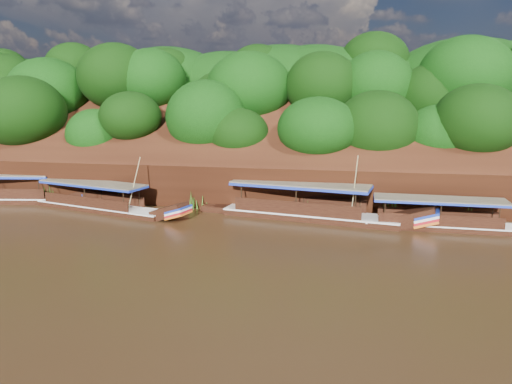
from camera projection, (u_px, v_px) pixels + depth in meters
ground at (265, 250)px, 30.23m from camera, size 160.00×160.00×0.00m
riverbank at (301, 165)px, 51.74m from camera, size 120.00×30.06×19.40m
boat_0 at (459, 223)px, 34.52m from camera, size 13.45×2.47×5.84m
boat_1 at (321, 212)px, 37.15m from camera, size 15.87×4.95×5.62m
boat_2 at (108, 205)px, 39.76m from camera, size 14.25×5.64×5.00m
boat_3 at (18, 196)px, 43.12m from camera, size 14.09×4.20×2.96m
reeds at (243, 201)px, 39.81m from camera, size 51.15×2.12×2.00m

